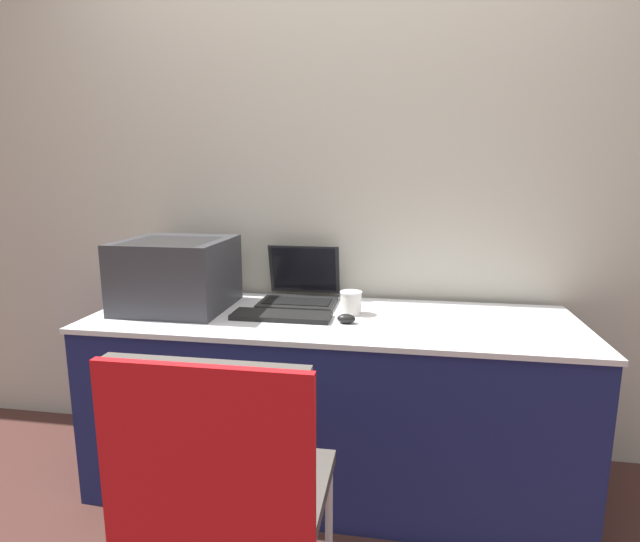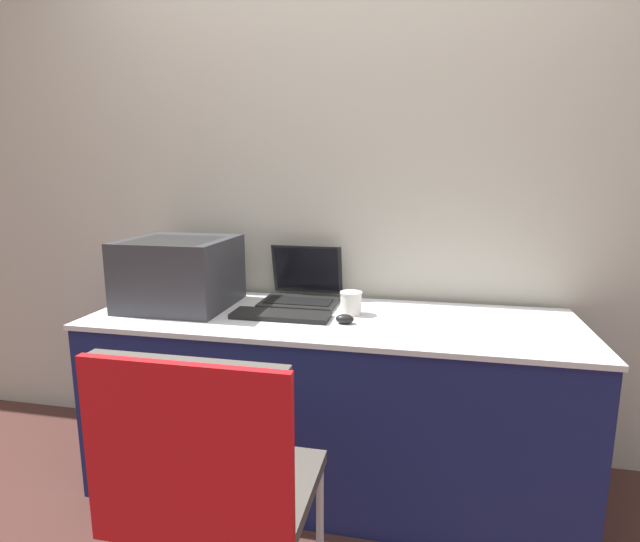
# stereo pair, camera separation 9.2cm
# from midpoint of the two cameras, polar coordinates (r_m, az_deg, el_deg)

# --- Properties ---
(ground_plane) EXTENTS (14.00, 14.00, 0.00)m
(ground_plane) POSITION_cam_midpoint_polar(r_m,az_deg,el_deg) (2.09, -1.66, -27.65)
(ground_plane) COLOR #472823
(wall_back) EXTENTS (8.00, 0.05, 2.60)m
(wall_back) POSITION_cam_midpoint_polar(r_m,az_deg,el_deg) (2.32, 1.59, 10.97)
(wall_back) COLOR #B7B2A3
(wall_back) RESTS_ON ground_plane
(table) EXTENTS (1.95, 0.66, 0.74)m
(table) POSITION_cam_midpoint_polar(r_m,az_deg,el_deg) (2.16, -0.01, -14.66)
(table) COLOR #191E51
(table) RESTS_ON ground_plane
(printer) EXTENTS (0.43, 0.43, 0.29)m
(printer) POSITION_cam_midpoint_polar(r_m,az_deg,el_deg) (2.22, -17.22, -0.03)
(printer) COLOR #333338
(printer) RESTS_ON table
(laptop_left) EXTENTS (0.33, 0.30, 0.25)m
(laptop_left) POSITION_cam_midpoint_polar(r_m,az_deg,el_deg) (2.24, -3.46, -2.20)
(laptop_left) COLOR black
(laptop_left) RESTS_ON table
(external_keyboard) EXTENTS (0.40, 0.13, 0.02)m
(external_keyboard) POSITION_cam_midpoint_polar(r_m,az_deg,el_deg) (2.01, -5.76, -5.12)
(external_keyboard) COLOR black
(external_keyboard) RESTS_ON table
(coffee_cup) EXTENTS (0.09, 0.09, 0.09)m
(coffee_cup) POSITION_cam_midpoint_polar(r_m,az_deg,el_deg) (2.05, 2.27, -3.64)
(coffee_cup) COLOR white
(coffee_cup) RESTS_ON table
(mouse) EXTENTS (0.07, 0.05, 0.04)m
(mouse) POSITION_cam_midpoint_polar(r_m,az_deg,el_deg) (1.93, 1.66, -5.47)
(mouse) COLOR black
(mouse) RESTS_ON table
(chair) EXTENTS (0.50, 0.44, 0.90)m
(chair) POSITION_cam_midpoint_polar(r_m,az_deg,el_deg) (1.36, -13.16, -21.92)
(chair) COLOR #4C4742
(chair) RESTS_ON ground_plane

